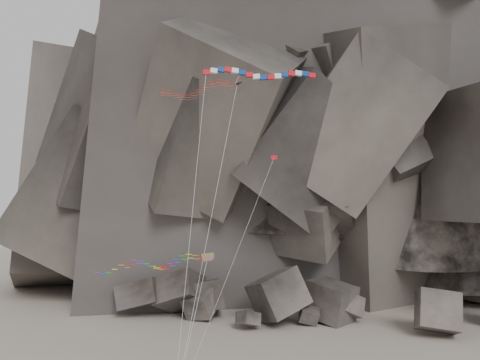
% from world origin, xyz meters
% --- Properties ---
extents(headland, '(110.00, 70.00, 84.00)m').
position_xyz_m(headland, '(0.00, 70.00, 42.00)').
color(headland, '#5C524B').
rests_on(headland, ground).
extents(boulder_field, '(71.12, 15.20, 10.04)m').
position_xyz_m(boulder_field, '(-0.27, 34.02, 2.48)').
color(boulder_field, '#47423F').
rests_on(boulder_field, ground).
extents(delta_kite, '(9.76, 9.91, 32.67)m').
position_xyz_m(delta_kite, '(-3.88, 5.24, 32.15)').
color(delta_kite, red).
rests_on(delta_kite, ground).
extents(banner_kite, '(12.48, 8.05, 31.99)m').
position_xyz_m(banner_kite, '(3.63, 2.21, 32.63)').
color(banner_kite, red).
rests_on(banner_kite, ground).
extents(parafoil_kite, '(12.06, 2.48, 14.04)m').
position_xyz_m(parafoil_kite, '(-6.53, -1.50, 14.24)').
color(parafoil_kite, '#DCC30C').
rests_on(parafoil_kite, ground).
extents(pennant_kite, '(8.74, 5.52, 23.24)m').
position_xyz_m(pennant_kite, '(3.37, 0.71, 19.66)').
color(pennant_kite, red).
rests_on(pennant_kite, ground).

